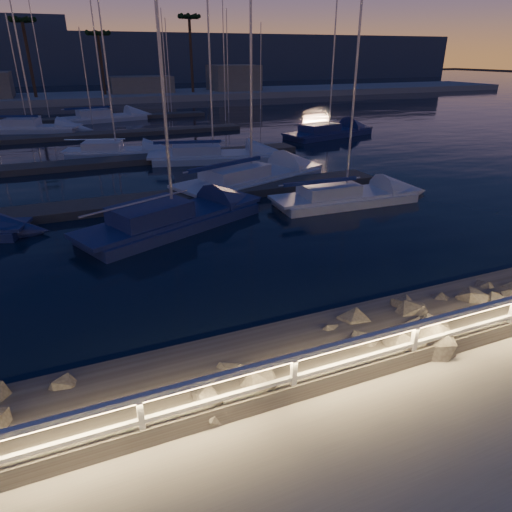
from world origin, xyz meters
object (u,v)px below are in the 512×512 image
(sailboat_c, at_px, (342,196))
(sailboat_h, at_px, (210,155))
(sailboat_n, at_px, (32,127))
(guard_rail, at_px, (375,344))
(sailboat_k, at_px, (103,117))
(sailboat_l, at_px, (327,132))
(sailboat_b, at_px, (168,219))
(sailboat_g, at_px, (114,151))
(sailboat_d, at_px, (248,177))

(sailboat_c, distance_m, sailboat_h, 12.53)
(sailboat_n, bearing_deg, guard_rail, -60.46)
(sailboat_c, xyz_separation_m, sailboat_n, (-15.09, 31.13, 0.05))
(sailboat_k, xyz_separation_m, sailboat_l, (17.71, -18.62, -0.03))
(guard_rail, height_order, sailboat_b, sailboat_b)
(sailboat_g, distance_m, sailboat_h, 7.47)
(sailboat_k, xyz_separation_m, sailboat_n, (-7.12, -5.32, -0.01))
(sailboat_k, height_order, sailboat_n, sailboat_k)
(sailboat_l, distance_m, sailboat_n, 28.17)
(sailboat_d, distance_m, sailboat_n, 28.65)
(sailboat_g, relative_size, sailboat_n, 0.87)
(sailboat_h, distance_m, sailboat_k, 24.79)
(sailboat_g, bearing_deg, sailboat_c, -43.10)
(sailboat_b, height_order, sailboat_n, sailboat_b)
(sailboat_b, xyz_separation_m, sailboat_k, (0.94, 36.65, 0.00))
(guard_rail, xyz_separation_m, sailboat_h, (4.01, 24.53, -0.93))
(sailboat_d, relative_size, sailboat_h, 1.08)
(sailboat_g, xyz_separation_m, sailboat_h, (6.03, -4.42, 0.03))
(guard_rail, xyz_separation_m, sailboat_k, (-0.78, 48.85, -0.90))
(sailboat_g, relative_size, sailboat_h, 0.83)
(sailboat_b, bearing_deg, sailboat_h, 41.52)
(guard_rail, bearing_deg, sailboat_c, 59.93)
(sailboat_c, height_order, sailboat_g, sailboat_c)
(sailboat_d, height_order, sailboat_k, sailboat_d)
(sailboat_b, relative_size, sailboat_g, 1.16)
(sailboat_c, distance_m, sailboat_d, 5.98)
(sailboat_d, xyz_separation_m, sailboat_h, (-0.10, 7.00, -0.02))
(sailboat_b, distance_m, sailboat_c, 8.91)
(sailboat_g, bearing_deg, sailboat_h, -18.39)
(sailboat_b, xyz_separation_m, sailboat_g, (-0.29, 16.75, -0.06))
(sailboat_c, relative_size, sailboat_d, 0.79)
(sailboat_g, distance_m, sailboat_k, 19.94)
(sailboat_b, height_order, sailboat_d, sailboat_d)
(sailboat_b, xyz_separation_m, sailboat_c, (8.91, 0.20, -0.06))
(guard_rail, relative_size, sailboat_l, 2.81)
(sailboat_k, relative_size, sailboat_n, 1.10)
(sailboat_l, relative_size, sailboat_n, 1.08)
(guard_rail, bearing_deg, sailboat_l, 60.75)
(sailboat_d, height_order, sailboat_h, sailboat_d)
(sailboat_h, distance_m, sailboat_n, 22.43)
(sailboat_b, distance_m, sailboat_l, 25.94)
(sailboat_d, xyz_separation_m, sailboat_k, (-4.90, 31.32, 0.01))
(sailboat_d, relative_size, sailboat_l, 1.05)
(guard_rail, bearing_deg, sailboat_b, 98.06)
(sailboat_h, relative_size, sailboat_k, 0.96)
(sailboat_c, bearing_deg, sailboat_b, -176.77)
(guard_rail, height_order, sailboat_d, sailboat_d)
(sailboat_c, relative_size, sailboat_n, 0.90)
(sailboat_c, distance_m, sailboat_k, 37.31)
(sailboat_k, bearing_deg, sailboat_l, -57.55)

